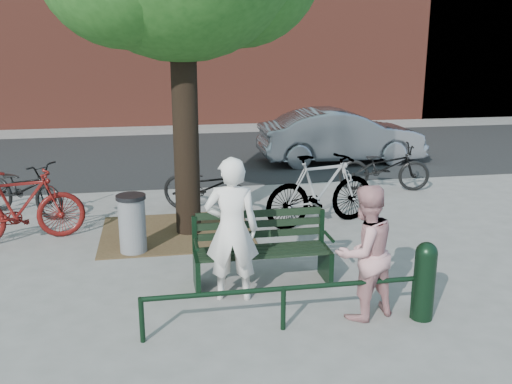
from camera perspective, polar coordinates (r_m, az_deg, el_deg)
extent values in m
plane|color=gray|center=(7.44, 0.64, -9.17)|extent=(90.00, 90.00, 0.00)
cube|color=brown|center=(9.38, -7.94, -4.01)|extent=(2.40, 2.00, 0.02)
cube|color=black|center=(15.52, -5.27, 3.75)|extent=(40.00, 7.00, 0.01)
cube|color=black|center=(7.25, -5.95, -7.99)|extent=(0.06, 0.52, 0.45)
cube|color=black|center=(7.31, -6.19, -4.08)|extent=(0.06, 0.06, 0.44)
cylinder|color=black|center=(7.01, -5.98, -5.26)|extent=(0.04, 0.36, 0.04)
cube|color=black|center=(7.55, 6.97, -7.08)|extent=(0.06, 0.52, 0.45)
cube|color=black|center=(7.60, 6.57, -3.33)|extent=(0.06, 0.06, 0.44)
cylinder|color=black|center=(7.31, 7.30, -4.43)|extent=(0.04, 0.36, 0.04)
cube|color=black|center=(7.27, 0.65, -5.94)|extent=(1.64, 0.46, 0.04)
cube|color=black|center=(7.38, 0.32, -3.21)|extent=(1.64, 0.03, 0.47)
cylinder|color=black|center=(6.15, -11.35, -12.44)|extent=(0.06, 0.06, 0.50)
cylinder|color=black|center=(6.28, 2.74, -11.53)|extent=(0.06, 0.06, 0.50)
cylinder|color=black|center=(6.74, 15.47, -10.12)|extent=(0.06, 0.06, 0.50)
cylinder|color=black|center=(6.18, 2.77, -9.63)|extent=(3.00, 0.06, 0.06)
cylinder|color=black|center=(8.95, -7.09, 7.56)|extent=(0.40, 0.40, 3.80)
imported|color=white|center=(6.76, -2.44, -3.76)|extent=(0.70, 0.51, 1.76)
imported|color=tan|center=(6.46, 10.79, -5.96)|extent=(0.90, 0.79, 1.54)
cylinder|color=black|center=(6.71, 16.44, -9.00)|extent=(0.24, 0.24, 0.79)
sphere|color=black|center=(6.56, 16.69, -5.85)|extent=(0.24, 0.24, 0.24)
cylinder|color=gray|center=(8.53, -12.26, -3.33)|extent=(0.39, 0.39, 0.82)
cylinder|color=black|center=(8.40, -12.43, -0.49)|extent=(0.43, 0.43, 0.06)
imported|color=black|center=(10.91, -22.25, 0.34)|extent=(1.88, 1.62, 0.98)
imported|color=#530E0B|center=(9.44, -22.51, -1.34)|extent=(1.98, 0.96, 1.15)
imported|color=black|center=(10.23, -5.01, 0.49)|extent=(1.85, 1.65, 0.97)
imported|color=gray|center=(9.58, 6.51, 0.22)|extent=(2.11, 1.05, 1.22)
imported|color=black|center=(12.05, 12.68, 2.45)|extent=(1.96, 1.06, 0.98)
imported|color=gray|center=(14.55, 8.48, 5.55)|extent=(4.10, 1.45, 1.35)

